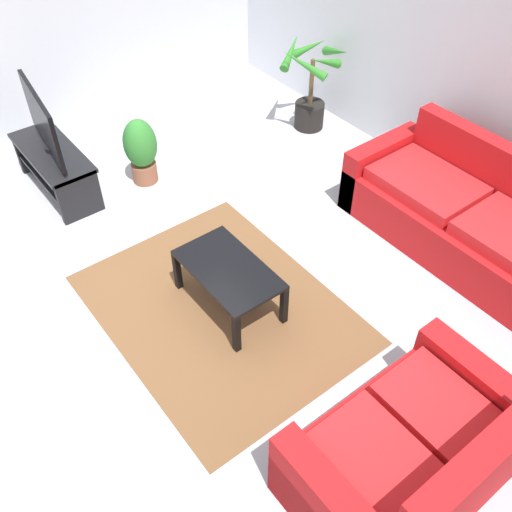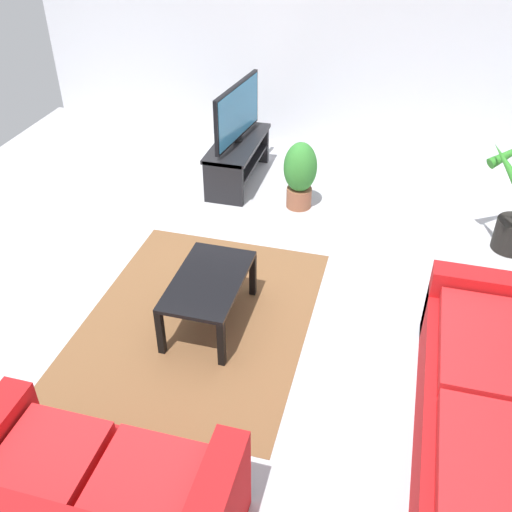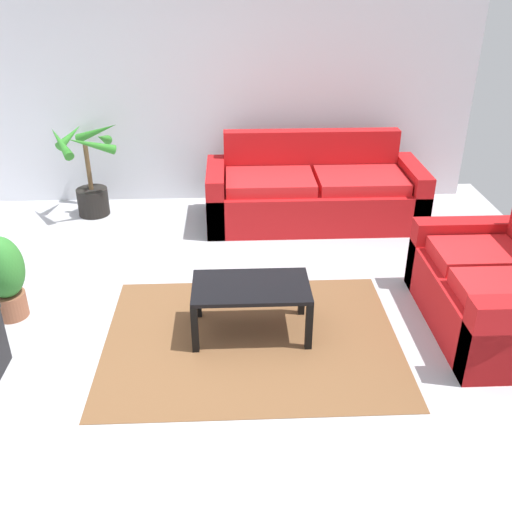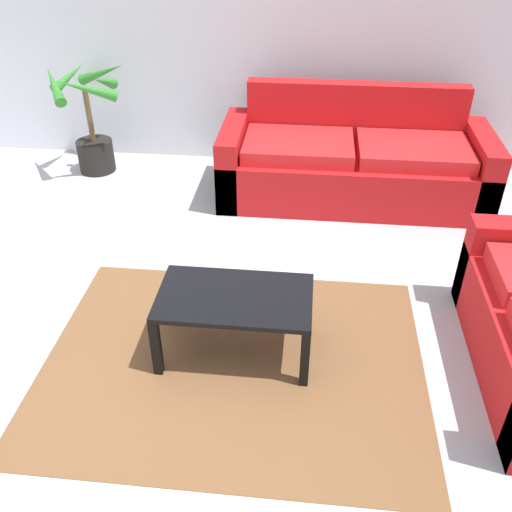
{
  "view_description": "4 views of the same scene",
  "coord_description": "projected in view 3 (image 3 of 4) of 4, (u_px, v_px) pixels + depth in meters",
  "views": [
    {
      "loc": [
        2.98,
        -1.49,
        3.53
      ],
      "look_at": [
        0.54,
        0.39,
        0.54
      ],
      "focal_mm": 39.9,
      "sensor_mm": 36.0,
      "label": 1
    },
    {
      "loc": [
        3.6,
        1.45,
        3.04
      ],
      "look_at": [
        0.33,
        0.57,
        0.63
      ],
      "focal_mm": 40.85,
      "sensor_mm": 36.0,
      "label": 2
    },
    {
      "loc": [
        0.29,
        -3.42,
        2.58
      ],
      "look_at": [
        0.47,
        0.66,
        0.42
      ],
      "focal_mm": 40.38,
      "sensor_mm": 36.0,
      "label": 3
    },
    {
      "loc": [
        0.79,
        -2.21,
        2.35
      ],
      "look_at": [
        0.49,
        0.64,
        0.4
      ],
      "focal_mm": 39.24,
      "sensor_mm": 36.0,
      "label": 4
    }
  ],
  "objects": [
    {
      "name": "wall_back",
      "position": [
        203.0,
        81.0,
        6.24
      ],
      "size": [
        6.0,
        0.06,
        2.7
      ],
      "primitive_type": "cube",
      "color": "silver",
      "rests_on": "ground"
    },
    {
      "name": "couch_loveseat",
      "position": [
        496.0,
        293.0,
        4.37
      ],
      "size": [
        0.9,
        1.43,
        0.9
      ],
      "color": "red",
      "rests_on": "ground"
    },
    {
      "name": "couch_main",
      "position": [
        314.0,
        194.0,
        6.14
      ],
      "size": [
        2.26,
        0.9,
        0.9
      ],
      "color": "red",
      "rests_on": "ground"
    },
    {
      "name": "potted_palm",
      "position": [
        90.0,
        177.0,
        6.21
      ],
      "size": [
        0.75,
        0.77,
        1.01
      ],
      "color": "black",
      "rests_on": "ground"
    },
    {
      "name": "area_rug",
      "position": [
        252.0,
        339.0,
        4.34
      ],
      "size": [
        2.2,
        1.7,
        0.01
      ],
      "primitive_type": "cube",
      "color": "brown",
      "rests_on": "ground"
    },
    {
      "name": "potted_plant_small",
      "position": [
        4.0,
        275.0,
        4.45
      ],
      "size": [
        0.33,
        0.33,
        0.7
      ],
      "color": "brown",
      "rests_on": "ground"
    },
    {
      "name": "ground_plane",
      "position": [
        196.0,
        350.0,
        4.22
      ],
      "size": [
        6.6,
        6.6,
        0.0
      ],
      "primitive_type": "plane",
      "color": "#B2B2B7"
    },
    {
      "name": "coffee_table",
      "position": [
        251.0,
        292.0,
        4.27
      ],
      "size": [
        0.87,
        0.51,
        0.41
      ],
      "color": "black",
      "rests_on": "ground"
    }
  ]
}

